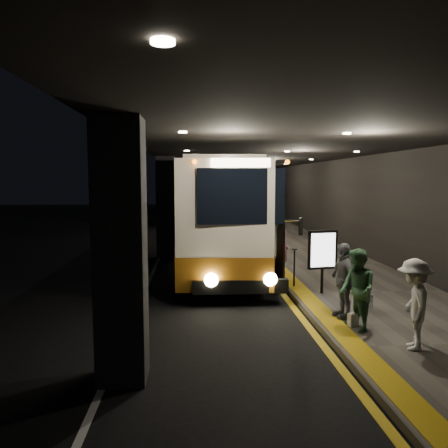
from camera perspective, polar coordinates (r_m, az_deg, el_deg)
name	(u,v)px	position (r m, az deg, el deg)	size (l,w,h in m)	color
ground	(202,275)	(15.64, -2.88, -6.71)	(90.00, 90.00, 0.00)	black
lane_line_white	(161,252)	(20.60, -8.18, -3.70)	(0.12, 50.00, 0.01)	silver
kerb_stripe_yellow	(250,251)	(20.72, 3.37, -3.60)	(0.18, 50.00, 0.01)	gold
sidewalk	(300,249)	(21.15, 9.84, -3.29)	(4.50, 50.00, 0.15)	#514C44
tactile_strip	(260,248)	(20.76, 4.74, -3.17)	(0.50, 50.00, 0.01)	gold
terminal_wall	(347,188)	(21.54, 15.82, 4.56)	(0.10, 50.00, 6.00)	black
support_columns	(166,207)	(19.34, -7.60, 2.24)	(0.80, 24.80, 4.40)	black
canopy	(253,153)	(20.49, 3.86, 9.19)	(9.00, 50.00, 0.40)	black
coach_main	(224,217)	(17.55, 0.01, 0.93)	(3.45, 12.78, 3.95)	beige
coach_second	(212,201)	(34.42, -1.63, 2.98)	(2.94, 11.28, 3.51)	beige
coach_third	(206,195)	(45.85, -2.30, 3.85)	(3.09, 12.11, 3.77)	beige
passenger_boarding	(283,251)	(15.25, 7.74, -3.53)	(0.57, 0.37, 1.56)	#A34C5D
passenger_waiting_green	(357,290)	(9.88, 17.00, -8.24)	(0.86, 0.53, 1.77)	#376340
passenger_waiting_white	(414,304)	(9.21, 23.58, -9.58)	(1.13, 0.53, 1.75)	beige
passenger_waiting_grey	(344,280)	(10.69, 15.34, -7.12)	(1.04, 0.53, 1.78)	#57575C
bag_polka	(366,302)	(11.72, 18.09, -9.60)	(0.30, 0.13, 0.37)	black
bag_plain	(353,320)	(10.34, 16.53, -11.88)	(0.23, 0.13, 0.29)	silver
info_sign	(323,251)	(12.74, 12.76, -3.46)	(0.86, 0.23, 1.81)	black
stanchion_post	(294,268)	(13.46, 9.16, -5.68)	(0.05, 0.05, 1.15)	black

